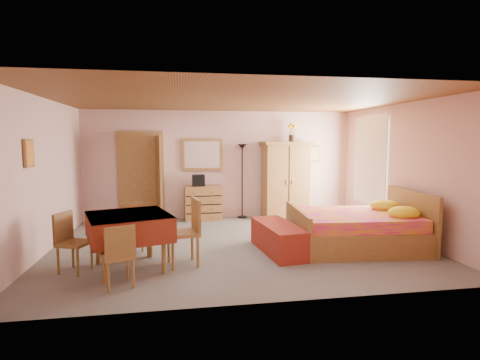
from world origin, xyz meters
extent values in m
plane|color=slate|center=(0.00, 0.00, 0.00)|extent=(6.50, 6.50, 0.00)
plane|color=brown|center=(0.00, 0.00, 2.60)|extent=(6.50, 6.50, 0.00)
cube|color=#D1A197|center=(0.00, 2.50, 1.30)|extent=(6.50, 0.10, 2.60)
cube|color=#D1A197|center=(0.00, -2.50, 1.30)|extent=(6.50, 0.10, 2.60)
cube|color=#D1A197|center=(-3.25, 0.00, 1.30)|extent=(0.10, 5.00, 2.60)
cube|color=#D1A197|center=(3.25, 0.00, 1.30)|extent=(0.10, 5.00, 2.60)
cube|color=#9E6B35|center=(-1.90, 2.47, 1.02)|extent=(1.06, 0.12, 2.15)
cube|color=white|center=(3.21, 1.20, 1.45)|extent=(0.08, 1.40, 1.95)
cube|color=orange|center=(-3.22, -0.60, 1.70)|extent=(0.04, 0.32, 0.42)
cube|color=#D8BF59|center=(2.35, 2.47, 1.55)|extent=(0.30, 0.04, 0.40)
cube|color=#A06736|center=(-0.47, 2.25, 0.41)|extent=(0.88, 0.46, 0.82)
cube|color=white|center=(-0.47, 2.46, 1.55)|extent=(0.97, 0.07, 0.76)
cube|color=black|center=(-0.57, 2.24, 0.95)|extent=(0.30, 0.22, 0.27)
cube|color=black|center=(0.50, 2.36, 0.90)|extent=(0.29, 0.29, 1.80)
cube|color=#A36E37|center=(1.55, 2.22, 0.93)|extent=(1.22, 0.68, 1.86)
cube|color=yellow|center=(1.70, 2.25, 2.09)|extent=(0.19, 0.19, 0.45)
cube|color=#D51479|center=(2.04, -0.49, 0.50)|extent=(2.31, 1.88, 1.00)
cube|color=maroon|center=(0.62, -0.56, 0.24)|extent=(0.68, 1.49, 0.48)
cube|color=maroon|center=(-1.77, -1.01, 0.41)|extent=(1.39, 1.39, 0.82)
cube|color=#9F6E35|center=(-1.83, -1.70, 0.41)|extent=(0.48, 0.48, 0.83)
cube|color=#AF773B|center=(-1.75, -0.38, 0.43)|extent=(0.51, 0.51, 0.86)
cube|color=olive|center=(-2.53, -1.03, 0.43)|extent=(0.51, 0.51, 0.87)
cube|color=#A46E37|center=(-0.99, -0.98, 0.51)|extent=(0.54, 0.54, 1.01)
camera|label=1|loc=(-1.05, -6.58, 1.88)|focal=28.00mm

